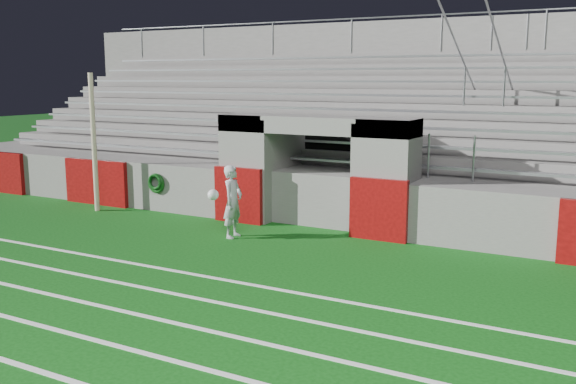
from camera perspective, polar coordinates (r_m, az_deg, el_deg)
The scene contains 6 objects.
ground at distance 12.36m, azimuth -4.86°, elevation -6.23°, with size 90.00×90.00×0.00m, color #0C480F.
field_post at distance 17.50m, azimuth -16.87°, elevation 4.20°, with size 0.13×0.13×3.61m, color beige.
field_markings at distance 8.90m, azimuth -23.51°, elevation -13.68°, with size 28.00×8.09×0.01m.
stadium_structure at distance 19.12m, azimuth 8.43°, elevation 4.05°, with size 26.00×8.48×5.42m.
goalkeeper_with_ball at distance 14.09m, azimuth -4.99°, elevation -0.83°, with size 0.66×0.72×1.60m.
hose_coil at distance 17.06m, azimuth -11.68°, elevation 0.81°, with size 0.53×0.14×0.53m.
Camera 1 is at (6.61, -9.86, 3.47)m, focal length 40.00 mm.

